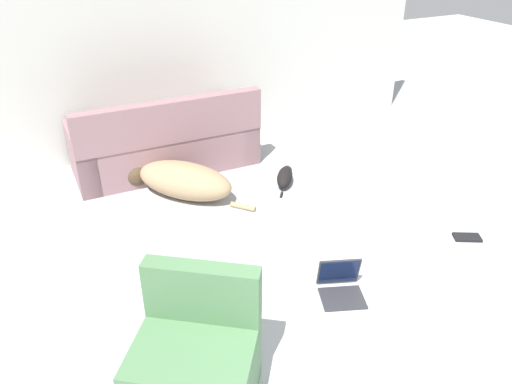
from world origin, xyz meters
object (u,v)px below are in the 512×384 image
Objects in this scene: cat at (285,177)px; book_black at (467,237)px; dog at (178,180)px; book_cream at (185,285)px; side_chair at (196,362)px; laptop_open at (340,282)px; couch at (165,144)px.

book_black is at bearing -113.57° from cat.
dog is at bearing 112.67° from cat.
side_chair is at bearing -104.33° from book_cream.
cat is at bearing 36.91° from book_cream.
laptop_open is (-0.47, -1.70, 0.00)m from cat.
side_chair is (-0.67, -2.37, 0.11)m from dog.
book_cream is at bearing 162.94° from cat.
dog is at bearing 73.19° from book_cream.
couch reaches higher than book_cream.
dog is 2.75m from book_black.
cat is at bearing 137.52° from couch.
book_cream is at bearing 171.25° from laptop_open.
couch is at bearing 111.75° from side_chair.
laptop_open is (0.61, -1.95, -0.09)m from dog.
laptop_open reaches higher than book_cream.
dog is at bearing 109.87° from side_chair.
dog is at bearing 83.15° from couch.
book_black is at bearing -11.16° from book_cream.
book_cream is at bearing 111.32° from side_chair.
dog is 2.47× the size of cat.
cat is (1.08, -0.26, -0.09)m from dog.
cat reaches higher than book_cream.
dog is 4.43× the size of book_cream.
couch is 3.12m from side_chair.
laptop_open reaches higher than book_black.
laptop_open is at bearing -159.37° from cat.
cat is 2.75m from side_chair.
book_cream is 1.08× the size of book_black.
side_chair reaches higher than dog.
couch is 2.12m from book_cream.
couch is 0.67m from dog.
side_chair reaches higher than book_cream.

